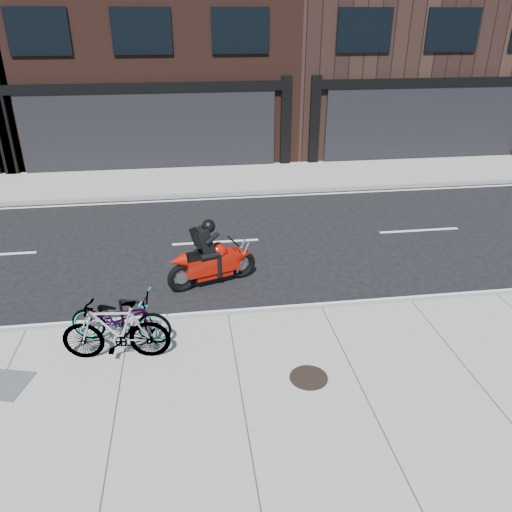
{
  "coord_description": "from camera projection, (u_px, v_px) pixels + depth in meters",
  "views": [
    {
      "loc": [
        -0.65,
        -10.75,
        5.73
      ],
      "look_at": [
        0.74,
        -0.88,
        0.9
      ],
      "focal_mm": 35.0,
      "sensor_mm": 36.0,
      "label": 1
    }
  ],
  "objects": [
    {
      "name": "building_mideast",
      "position": [
        404.0,
        3.0,
        23.61
      ],
      "size": [
        12.0,
        10.0,
        12.5
      ],
      "primitive_type": "cube",
      "color": "black",
      "rests_on": "ground"
    },
    {
      "name": "bicycle_rear",
      "position": [
        116.0,
        330.0,
        8.8
      ],
      "size": [
        1.96,
        0.73,
        1.15
      ],
      "primitive_type": "imported",
      "rotation": [
        0.0,
        0.0,
        4.61
      ],
      "color": "gray",
      "rests_on": "sidewalk_near"
    },
    {
      "name": "sidewalk_near",
      "position": [
        246.0,
        423.0,
        7.67
      ],
      "size": [
        60.0,
        6.0,
        0.13
      ],
      "primitive_type": "cube",
      "color": "gray",
      "rests_on": "ground"
    },
    {
      "name": "bike_rack",
      "position": [
        133.0,
        317.0,
        9.34
      ],
      "size": [
        0.49,
        0.21,
        0.86
      ],
      "rotation": [
        0.0,
        0.0,
        -0.35
      ],
      "color": "black",
      "rests_on": "sidewalk_near"
    },
    {
      "name": "sidewalk_far",
      "position": [
        205.0,
        179.0,
        19.04
      ],
      "size": [
        60.0,
        3.5,
        0.13
      ],
      "primitive_type": "cube",
      "color": "gray",
      "rests_on": "ground"
    },
    {
      "name": "bicycle_front",
      "position": [
        121.0,
        317.0,
        9.31
      ],
      "size": [
        2.03,
        1.12,
        1.01
      ],
      "primitive_type": "imported",
      "rotation": [
        0.0,
        0.0,
        1.33
      ],
      "color": "gray",
      "rests_on": "sidewalk_near"
    },
    {
      "name": "ground",
      "position": [
        221.0,
        275.0,
        12.16
      ],
      "size": [
        120.0,
        120.0,
        0.0
      ],
      "primitive_type": "plane",
      "color": "black",
      "rests_on": "ground"
    },
    {
      "name": "utility_grate",
      "position": [
        5.0,
        385.0,
        8.36
      ],
      "size": [
        0.92,
        0.92,
        0.02
      ],
      "primitive_type": "cube",
      "rotation": [
        0.0,
        0.0,
        -0.27
      ],
      "color": "#444447",
      "rests_on": "sidewalk_near"
    },
    {
      "name": "manhole_cover",
      "position": [
        309.0,
        378.0,
        8.53
      ],
      "size": [
        0.79,
        0.79,
        0.02
      ],
      "primitive_type": "cylinder",
      "rotation": [
        0.0,
        0.0,
        -0.23
      ],
      "color": "black",
      "rests_on": "sidewalk_near"
    },
    {
      "name": "motorcycle",
      "position": [
        216.0,
        258.0,
        11.53
      ],
      "size": [
        2.13,
        0.98,
        1.65
      ],
      "rotation": [
        0.0,
        0.0,
        0.33
      ],
      "color": "black",
      "rests_on": "ground"
    }
  ]
}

